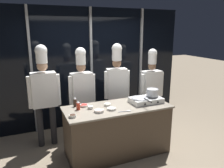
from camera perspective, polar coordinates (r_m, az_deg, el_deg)
name	(u,v)px	position (r m, az deg, el deg)	size (l,w,h in m)	color
ground_plane	(117,152)	(4.26, 1.37, -17.38)	(24.00, 24.00, 0.00)	#7F705B
window_wall_back	(91,68)	(5.12, -5.52, 4.24)	(4.60, 0.09, 2.70)	black
demo_counter	(117,130)	(4.04, 1.41, -11.90)	(1.88, 0.78, 0.90)	#4C3D2D
portable_stove	(146,100)	(4.09, 8.86, -4.15)	(0.57, 0.38, 0.11)	silver
frying_pan	(140,97)	(4.00, 7.32, -3.33)	(0.31, 0.54, 0.05)	#ADAFB5
stock_pot	(152,92)	(4.12, 10.49, -2.18)	(0.24, 0.22, 0.14)	#B7BABF
squeeze_bottle_soy	(75,102)	(3.89, -9.65, -4.62)	(0.06, 0.06, 0.17)	#332319
squeeze_bottle_chili	(78,105)	(3.74, -8.83, -5.53)	(0.06, 0.06, 0.16)	red
prep_bowl_shrimp	(99,111)	(3.61, -3.39, -6.95)	(0.17, 0.17, 0.04)	silver
prep_bowl_bean_sprouts	(107,104)	(3.88, -1.21, -5.37)	(0.12, 0.12, 0.05)	silver
prep_bowl_rice	(90,107)	(3.77, -5.65, -6.02)	(0.10, 0.10, 0.05)	silver
prep_bowl_onion	(112,109)	(3.70, -0.12, -6.43)	(0.16, 0.16, 0.04)	silver
prep_bowl_soy_glaze	(73,116)	(3.46, -10.27, -8.17)	(0.12, 0.12, 0.04)	silver
prep_bowl_bell_pepper	(84,105)	(3.89, -7.34, -5.53)	(0.15, 0.15, 0.04)	silver
serving_spoon_slotted	(127,111)	(3.65, 3.97, -7.04)	(0.23, 0.06, 0.02)	#B2B5BA
chef_head	(44,90)	(4.26, -17.34, -1.40)	(0.59, 0.24, 1.96)	#232326
chef_sous	(82,88)	(4.41, -7.91, -0.93)	(0.55, 0.26, 1.89)	#4C4C51
chef_line	(117,82)	(4.62, 1.23, 0.42)	(0.54, 0.28, 1.94)	#232326
chef_pastry	(151,84)	(4.99, 10.22, -0.08)	(0.58, 0.23, 1.81)	#4C4C51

